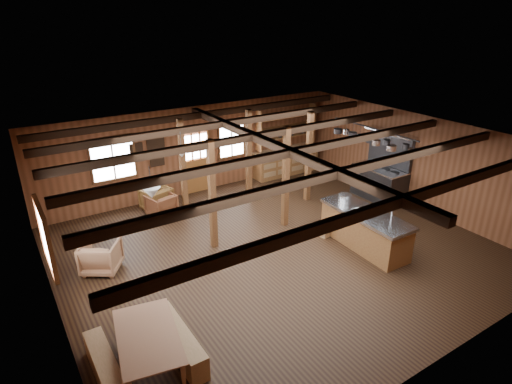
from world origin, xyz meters
The scene contains 22 objects.
room centered at (0.00, 0.00, 1.40)m, with size 10.04×9.04×2.84m.
ceiling_joists centered at (0.00, 0.18, 2.68)m, with size 9.80×8.82×0.18m.
timber_posts centered at (0.52, 2.08, 1.40)m, with size 3.95×2.35×2.80m.
back_door centered at (0.00, 4.45, 0.88)m, with size 1.02×0.08×2.15m.
window_back_left centered at (-2.60, 4.46, 1.60)m, with size 1.32×0.06×1.32m.
window_back_right centered at (1.30, 4.46, 1.60)m, with size 1.02×0.06×1.32m.
window_left centered at (-4.96, 0.50, 1.60)m, with size 0.14×1.24×1.32m.
notice_boards centered at (-1.50, 4.46, 1.64)m, with size 1.08×0.03×0.90m.
back_counter centered at (3.40, 4.20, 0.60)m, with size 2.55×0.60×2.45m.
pendant_lamps centered at (-2.25, 1.00, 2.25)m, with size 1.86×2.36×0.66m.
pot_rack centered at (3.41, 0.30, 2.24)m, with size 0.44×3.00×0.46m.
kitchen_island centered at (1.98, -1.04, 0.48)m, with size 0.95×2.52×1.20m.
step_stool centered at (1.54, -0.11, 0.17)m, with size 0.39×0.27×0.34m, color olive.
commercial_range centered at (4.64, 0.88, 0.68)m, with size 0.89×1.74×2.14m.
dining_table centered at (-3.90, -1.93, 0.31)m, with size 1.74×0.97×0.61m, color #915F42.
bench_wall centered at (-4.65, -1.93, 0.23)m, with size 0.31×1.68×0.46m, color olive.
bench_aisle centered at (-3.40, -1.93, 0.24)m, with size 0.32×1.72×0.47m, color olive.
armchair_a centered at (-1.68, 3.36, 0.33)m, with size 0.71×0.74×0.67m, color brown.
armchair_b centered at (-1.66, 3.80, 0.36)m, with size 0.76×0.79×0.72m, color brown.
armchair_c centered at (-3.87, 1.40, 0.37)m, with size 0.79×0.82×0.74m, color brown.
counter_pot centered at (2.00, -0.25, 1.04)m, with size 0.33×0.33×0.20m, color silver.
bowl centered at (1.80, -0.90, 0.97)m, with size 0.26×0.26×0.06m, color silver.
Camera 1 is at (-5.41, -7.53, 5.54)m, focal length 30.00 mm.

